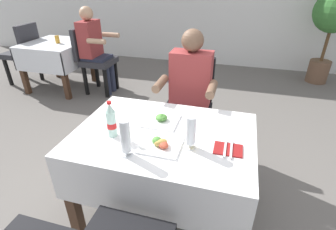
# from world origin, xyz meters

# --- Properties ---
(ground_plane) EXTENTS (11.00, 11.00, 0.00)m
(ground_plane) POSITION_xyz_m (0.00, 0.00, 0.00)
(ground_plane) COLOR #66605B
(main_dining_table) EXTENTS (1.19, 0.86, 0.73)m
(main_dining_table) POSITION_xyz_m (0.14, 0.10, 0.56)
(main_dining_table) COLOR white
(main_dining_table) RESTS_ON ground
(chair_far_diner_seat) EXTENTS (0.44, 0.50, 0.97)m
(chair_far_diner_seat) POSITION_xyz_m (0.14, 0.93, 0.55)
(chair_far_diner_seat) COLOR black
(chair_far_diner_seat) RESTS_ON ground
(seated_diner_far) EXTENTS (0.50, 0.46, 1.26)m
(seated_diner_far) POSITION_xyz_m (0.16, 0.82, 0.71)
(seated_diner_far) COLOR #282D42
(seated_diner_far) RESTS_ON ground
(plate_near_camera) EXTENTS (0.25, 0.25, 0.06)m
(plate_near_camera) POSITION_xyz_m (0.16, -0.05, 0.75)
(plate_near_camera) COLOR white
(plate_near_camera) RESTS_ON main_dining_table
(plate_far_diner) EXTENTS (0.24, 0.24, 0.06)m
(plate_far_diner) POSITION_xyz_m (0.08, 0.24, 0.74)
(plate_far_diner) COLOR white
(plate_far_diner) RESTS_ON main_dining_table
(beer_glass_left) EXTENTS (0.07, 0.07, 0.22)m
(beer_glass_left) POSITION_xyz_m (0.34, -0.01, 0.84)
(beer_glass_left) COLOR white
(beer_glass_left) RESTS_ON main_dining_table
(beer_glass_middle) EXTENTS (0.07, 0.07, 0.23)m
(beer_glass_middle) POSITION_xyz_m (0.00, -0.18, 0.85)
(beer_glass_middle) COLOR white
(beer_glass_middle) RESTS_ON main_dining_table
(cola_bottle_primary) EXTENTS (0.06, 0.06, 0.25)m
(cola_bottle_primary) POSITION_xyz_m (-0.17, -0.02, 0.84)
(cola_bottle_primary) COLOR silver
(cola_bottle_primary) RESTS_ON main_dining_table
(napkin_cutlery_set) EXTENTS (0.17, 0.19, 0.01)m
(napkin_cutlery_set) POSITION_xyz_m (0.56, 0.03, 0.73)
(napkin_cutlery_set) COLOR maroon
(napkin_cutlery_set) RESTS_ON main_dining_table
(background_dining_table) EXTENTS (0.84, 0.88, 0.73)m
(background_dining_table) POSITION_xyz_m (-2.19, 2.07, 0.54)
(background_dining_table) COLOR white
(background_dining_table) RESTS_ON ground
(background_chair_left) EXTENTS (0.50, 0.44, 0.97)m
(background_chair_left) POSITION_xyz_m (-2.82, 2.07, 0.55)
(background_chair_left) COLOR #2D2D33
(background_chair_left) RESTS_ON ground
(background_chair_right) EXTENTS (0.50, 0.44, 0.97)m
(background_chair_right) POSITION_xyz_m (-1.56, 2.07, 0.55)
(background_chair_right) COLOR #2D2D33
(background_chair_right) RESTS_ON ground
(background_patron) EXTENTS (0.46, 0.50, 1.26)m
(background_patron) POSITION_xyz_m (-1.51, 2.07, 0.71)
(background_patron) COLOR #282D42
(background_patron) RESTS_ON ground
(background_table_tumbler) EXTENTS (0.06, 0.06, 0.11)m
(background_table_tumbler) POSITION_xyz_m (-2.10, 2.04, 0.78)
(background_table_tumbler) COLOR #C68928
(background_table_tumbler) RESTS_ON background_dining_table
(potted_plant_corner) EXTENTS (0.64, 0.64, 1.46)m
(potted_plant_corner) POSITION_xyz_m (1.88, 3.46, 1.01)
(potted_plant_corner) COLOR brown
(potted_plant_corner) RESTS_ON ground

